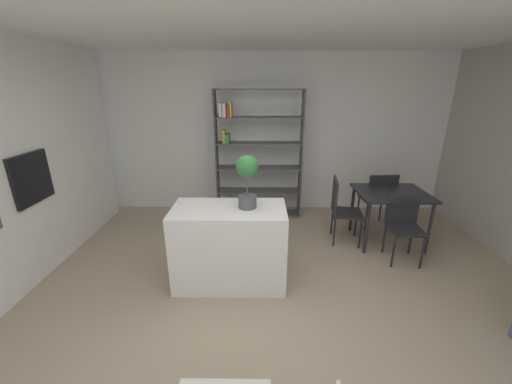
# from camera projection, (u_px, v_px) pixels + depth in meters

# --- Properties ---
(ground_plane) EXTENTS (8.97, 8.97, 0.00)m
(ground_plane) POSITION_uv_depth(u_px,v_px,m) (261.00, 308.00, 3.14)
(ground_plane) COLOR tan
(ceiling_slab) EXTENTS (6.53, 5.64, 0.06)m
(ceiling_slab) POSITION_uv_depth(u_px,v_px,m) (264.00, 6.00, 2.23)
(ceiling_slab) COLOR white
(ceiling_slab) RESTS_ON ground_plane
(back_partition) EXTENTS (6.53, 0.06, 2.70)m
(back_partition) POSITION_uv_depth(u_px,v_px,m) (261.00, 135.00, 5.32)
(back_partition) COLOR white
(back_partition) RESTS_ON ground_plane
(built_in_oven) EXTENTS (0.06, 0.57, 0.56)m
(built_in_oven) POSITION_uv_depth(u_px,v_px,m) (31.00, 178.00, 3.38)
(built_in_oven) COLOR black
(built_in_oven) RESTS_ON ground_plane
(kitchen_island) EXTENTS (1.24, 0.64, 0.92)m
(kitchen_island) POSITION_uv_depth(u_px,v_px,m) (230.00, 246.00, 3.44)
(kitchen_island) COLOR white
(kitchen_island) RESTS_ON ground_plane
(potted_plant_on_island) EXTENTS (0.24, 0.24, 0.58)m
(potted_plant_on_island) POSITION_uv_depth(u_px,v_px,m) (247.00, 177.00, 3.19)
(potted_plant_on_island) COLOR #4C4C51
(potted_plant_on_island) RESTS_ON kitchen_island
(open_bookshelf) EXTENTS (1.43, 0.31, 2.13)m
(open_bookshelf) POSITION_uv_depth(u_px,v_px,m) (255.00, 151.00, 5.06)
(open_bookshelf) COLOR #4C4C51
(open_bookshelf) RESTS_ON ground_plane
(dining_table) EXTENTS (0.95, 0.81, 0.77)m
(dining_table) POSITION_uv_depth(u_px,v_px,m) (391.00, 198.00, 4.27)
(dining_table) COLOR #232328
(dining_table) RESTS_ON ground_plane
(dining_chair_far) EXTENTS (0.47, 0.44, 0.91)m
(dining_chair_far) POSITION_uv_depth(u_px,v_px,m) (379.00, 196.00, 4.72)
(dining_chair_far) COLOR #232328
(dining_chair_far) RESTS_ON ground_plane
(dining_chair_near) EXTENTS (0.44, 0.44, 0.85)m
(dining_chair_near) POSITION_uv_depth(u_px,v_px,m) (403.00, 222.00, 3.92)
(dining_chair_near) COLOR #232328
(dining_chair_near) RESTS_ON ground_plane
(dining_chair_island_side) EXTENTS (0.47, 0.49, 0.94)m
(dining_chair_island_side) POSITION_uv_depth(u_px,v_px,m) (340.00, 206.00, 4.33)
(dining_chair_island_side) COLOR #232328
(dining_chair_island_side) RESTS_ON ground_plane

